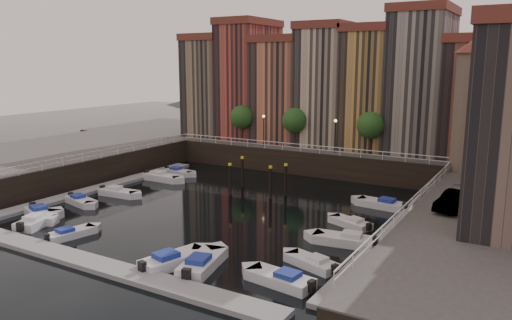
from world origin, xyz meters
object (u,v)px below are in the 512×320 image
Objects in this scene: corner_tower at (478,101)px; boat_left_0 at (40,214)px; car_b at (454,202)px; boat_left_2 at (118,192)px; mooring_pilings at (257,179)px; car_a at (473,177)px; boat_left_1 at (80,201)px; car_c at (456,200)px; gangway at (433,188)px.

boat_left_0 is (-32.82, -26.29, -9.81)m from corner_tower.
boat_left_2 is at bearing -164.22° from car_b.
car_b reaches higher than boat_left_2.
mooring_pilings is 1.69× the size of car_a.
car_b is (0.74, -15.64, -6.48)m from corner_tower.
boat_left_2 reaches higher than boat_left_1.
corner_tower is 16.20m from car_c.
gangway is at bearing 18.62° from boat_left_2.
corner_tower is at bearing 86.76° from car_a.
gangway is at bearing 114.30° from car_c.
boat_left_0 is 1.31× the size of car_a.
mooring_pilings is 21.48m from boat_left_0.
car_a is (33.14, 11.43, 3.29)m from boat_left_2.
boat_left_0 is at bearing -149.24° from car_b.
boat_left_2 is at bearing -171.06° from car_c.
gangway reaches higher than boat_left_2.
car_a is (20.88, 3.26, 2.00)m from mooring_pilings.
boat_left_2 is at bearing -152.11° from corner_tower.
mooring_pilings is 22.03m from car_b.
gangway is 34.80m from boat_left_1.
boat_left_0 is 35.37m from car_b.
car_c reaches higher than mooring_pilings.
boat_left_0 is at bearing -143.94° from gangway.
car_c is at bearing -0.52° from boat_left_2.
gangway is at bearing 14.58° from mooring_pilings.
gangway is at bearing -122.80° from corner_tower.
boat_left_1 is at bearing -106.27° from boat_left_2.
corner_tower is 2.14× the size of mooring_pilings.
boat_left_1 is 1.02× the size of car_b.
gangway is at bearing 55.76° from boat_left_0.
car_a is 0.85× the size of car_c.
car_c is (33.14, 2.36, 3.29)m from boat_left_2.
gangway is 1.88× the size of boat_left_1.
boat_left_1 is (-33.29, -21.39, -9.86)m from corner_tower.
boat_left_1 is 37.60m from car_a.
gangway is 1.86× the size of car_c.
boat_left_2 is 35.21m from car_a.
gangway is 37.04m from boat_left_0.
car_c is at bearing 103.94° from car_b.
car_c is at bearing 38.61° from boat_left_0.
corner_tower reaches higher than car_b.
boat_left_0 is at bearing -126.21° from mooring_pilings.
car_a is at bearing -82.77° from corner_tower.
mooring_pilings is (-17.25, -4.49, -0.27)m from gangway.
boat_left_0 is (-12.66, -17.30, -1.27)m from mooring_pilings.
corner_tower reaches higher than gangway.
car_a is at bearing 94.91° from car_c.
car_c is at bearing -70.58° from gangway.
boat_left_0 is 1.06× the size of boat_left_2.
car_c reaches higher than gangway.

